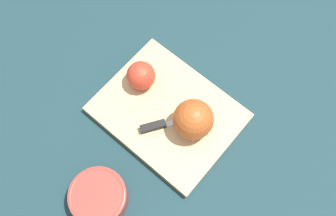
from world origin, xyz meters
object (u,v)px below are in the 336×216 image
Objects in this scene: apple_half_right at (194,119)px; bowl at (99,197)px; apple_half_left at (141,76)px; knife at (158,125)px.

apple_half_right is 0.74× the size of bowl.
apple_half_left is 0.57× the size of knife.
apple_half_right is 0.09m from knife.
knife is (0.09, -0.07, -0.03)m from apple_half_left.
apple_half_left is 0.12m from knife.
knife is 0.20m from bowl.
apple_half_left is 0.74× the size of apple_half_right.
knife is 0.96× the size of bowl.
apple_half_right reaches higher than knife.
apple_half_right is at bearing 72.44° from bowl.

